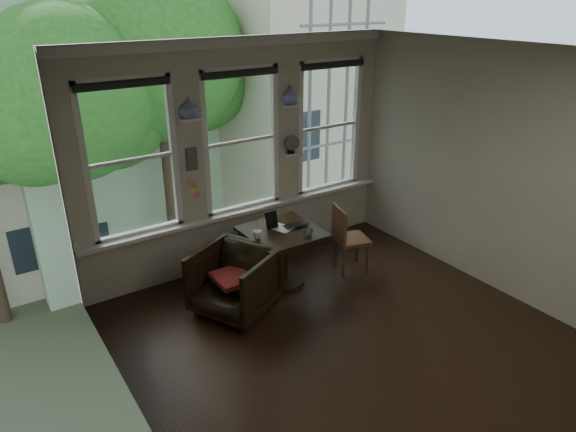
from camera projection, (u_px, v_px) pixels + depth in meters
ground at (345, 336)px, 5.67m from camera, size 4.50×4.50×0.00m
ceiling at (360, 53)px, 4.47m from camera, size 4.50×4.50×0.00m
wall_back at (240, 156)px, 6.78m from camera, size 4.50×0.00×4.50m
wall_front at (575, 322)px, 3.36m from camera, size 4.50×0.00×4.50m
wall_left at (126, 275)px, 3.92m from camera, size 0.00×4.50×4.50m
wall_right at (493, 170)px, 6.22m from camera, size 0.00×4.50×4.50m
window_left at (131, 160)px, 5.96m from camera, size 1.10×0.12×1.90m
window_center at (240, 141)px, 6.70m from camera, size 1.10×0.12×1.90m
window_right at (327, 126)px, 7.44m from camera, size 1.10×0.12×1.90m
shelf_left at (189, 119)px, 6.09m from camera, size 0.26×0.16×0.03m
shelf_right at (290, 105)px, 6.83m from camera, size 0.26×0.16×0.03m
intercom at (191, 159)px, 6.32m from camera, size 0.14×0.06×0.28m
sticky_notes at (193, 185)px, 6.46m from camera, size 0.16×0.01×0.24m
desk_fan at (291, 147)px, 7.05m from camera, size 0.20×0.20×0.24m
vase_left at (188, 107)px, 6.04m from camera, size 0.24×0.24×0.25m
vase_right at (290, 95)px, 6.78m from camera, size 0.24×0.24×0.25m
table at (282, 257)px, 6.56m from camera, size 0.90×0.90×0.75m
armchair_left at (234, 281)px, 5.97m from camera, size 1.14×1.13×0.78m
cushion_red at (234, 277)px, 5.95m from camera, size 0.45×0.45×0.06m
side_chair_right at (352, 239)px, 6.85m from camera, size 0.52×0.52×0.92m
laptop at (298, 227)px, 6.49m from camera, size 0.34×0.22×0.03m
mug at (257, 235)px, 6.19m from camera, size 0.11×0.11×0.10m
drinking_glass at (308, 233)px, 6.23m from camera, size 0.14×0.14×0.10m
tablet at (271, 220)px, 6.44m from camera, size 0.16×0.08×0.22m
papers at (281, 228)px, 6.48m from camera, size 0.32×0.36×0.00m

